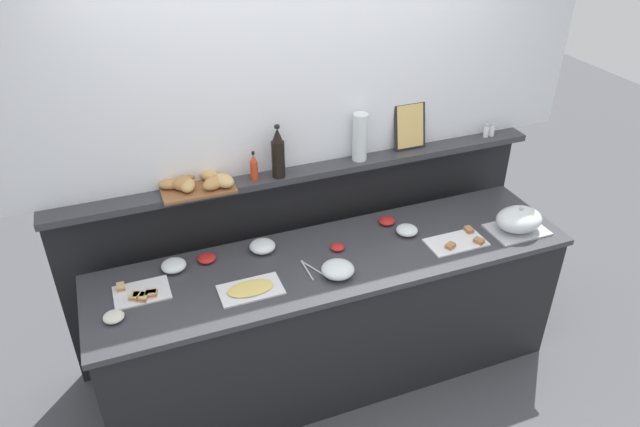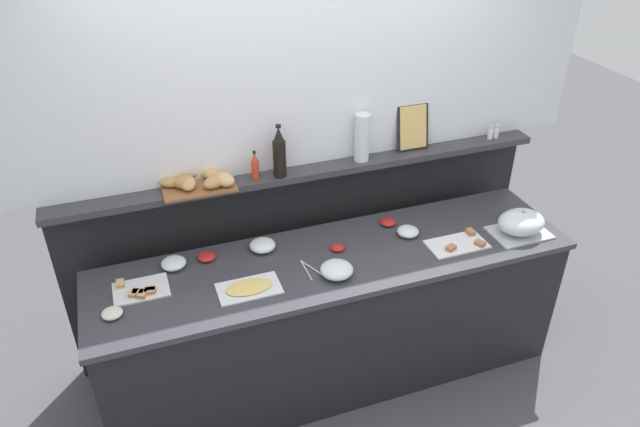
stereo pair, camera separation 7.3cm
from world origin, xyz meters
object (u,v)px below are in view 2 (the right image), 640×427
Objects in this scene: glass_bowl_large at (337,270)px; hot_sauce_bottle at (255,167)px; serving_cloche at (521,223)px; salt_shaker at (491,132)px; glass_bowl_small at (174,263)px; condiment_bowl_cream at (338,247)px; framed_picture at (413,127)px; glass_bowl_medium at (408,232)px; sandwich_platter_rear at (140,290)px; condiment_bowl_red at (207,257)px; glass_bowl_extra at (263,246)px; condiment_bowl_teal at (112,313)px; wine_bottle_dark at (279,153)px; bread_basket at (198,181)px; water_carafe at (362,138)px; sandwich_platter_side at (459,244)px; pepper_shaker at (496,131)px; condiment_bowl_dark at (388,222)px; serving_tongs at (309,269)px; cold_cuts_platter at (249,288)px.

hot_sauce_bottle is (-0.28, 0.58, 0.39)m from glass_bowl_large.
salt_shaker reaches higher than serving_cloche.
glass_bowl_small reaches higher than condiment_bowl_cream.
framed_picture is (1.02, 0.06, 0.07)m from hot_sauce_bottle.
hot_sauce_bottle is (-0.81, 0.36, 0.39)m from glass_bowl_medium.
sandwich_platter_rear is 2.81× the size of condiment_bowl_red.
glass_bowl_extra reaches higher than sandwich_platter_rear.
condiment_bowl_teal is at bearing 178.55° from serving_cloche.
condiment_bowl_cream is 0.63m from wine_bottle_dark.
water_carafe reaches higher than bread_basket.
framed_picture is (0.87, 0.07, 0.00)m from wine_bottle_dark.
wine_bottle_dark is at bearing 148.82° from sandwich_platter_side.
bread_basket is at bearing 176.90° from wine_bottle_dark.
sandwich_platter_side is at bearing -12.16° from glass_bowl_small.
serving_cloche is 0.69m from pepper_shaker.
condiment_bowl_teal is at bearing -135.67° from sandwich_platter_rear.
bread_basket reaches higher than sandwich_platter_rear.
condiment_bowl_dark is at bearing -69.32° from water_carafe.
condiment_bowl_teal is 0.84m from bread_basket.
water_carafe is at bearing -173.82° from framed_picture.
condiment_bowl_red is 0.71m from wine_bottle_dark.
serving_tongs is 0.67m from wine_bottle_dark.
cold_cuts_platter is 0.79m from wine_bottle_dark.
serving_tongs is 0.59× the size of wine_bottle_dark.
condiment_bowl_dark is (-0.06, 0.14, -0.01)m from glass_bowl_medium.
hot_sauce_bottle is (-1.44, 0.57, 0.34)m from serving_cloche.
serving_cloche is 1.15× the size of framed_picture.
condiment_bowl_cream is 0.79× the size of condiment_bowl_teal.
sandwich_platter_side is 1.17× the size of framed_picture.
condiment_bowl_red is at bearing -173.61° from pepper_shaker.
sandwich_platter_side is 0.77m from glass_bowl_large.
glass_bowl_small is at bearing 136.26° from cold_cuts_platter.
framed_picture reaches higher than cold_cuts_platter.
condiment_bowl_cream is 1.25m from condiment_bowl_teal.
cold_cuts_platter is 1.75× the size of serving_tongs.
hot_sauce_bottle is (-0.37, 0.36, 0.40)m from condiment_bowl_cream.
condiment_bowl_dark is at bearing 5.85° from sandwich_platter_rear.
condiment_bowl_dark is 0.96m from pepper_shaker.
condiment_bowl_cream is 0.25m from serving_tongs.
sandwich_platter_side is 1.53m from bread_basket.
salt_shaker is (2.44, 0.53, 0.37)m from condiment_bowl_teal.
glass_bowl_large reaches higher than sandwich_platter_side.
bread_basket is at bearing 47.54° from glass_bowl_small.
condiment_bowl_teal is at bearing -167.71° from salt_shaker.
glass_bowl_medium is 0.31× the size of bread_basket.
serving_tongs is at bearing 175.47° from sandwich_platter_side.
glass_bowl_medium is 1.32× the size of condiment_bowl_dark.
condiment_bowl_red is 1.14m from water_carafe.
bread_basket is (-0.69, 0.38, 0.36)m from condiment_bowl_cream.
framed_picture is (1.34, 0.04, 0.11)m from bread_basket.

